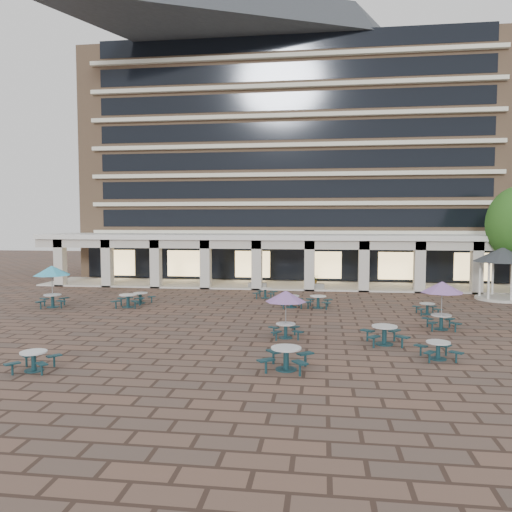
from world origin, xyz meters
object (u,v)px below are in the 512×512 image
object	(u,v)px
picnic_table_1	(34,359)
planter_left	(258,282)
picnic_table_3	(384,333)
planter_right	(315,284)
gazebo	(502,261)
picnic_table_2	(286,356)

from	to	relation	value
picnic_table_1	planter_left	size ratio (longest dim) A/B	1.18
picnic_table_3	planter_right	bearing A→B (deg)	93.32
picnic_table_3	planter_right	size ratio (longest dim) A/B	1.38
picnic_table_1	gazebo	size ratio (longest dim) A/B	0.45
picnic_table_3	picnic_table_1	bearing A→B (deg)	-164.06
picnic_table_1	planter_left	world-z (taller)	planter_left
picnic_table_3	planter_left	bearing A→B (deg)	107.00
picnic_table_1	gazebo	xyz separation A→B (m)	(23.00, 19.96, 2.32)
picnic_table_3	gazebo	xyz separation A→B (m)	(9.71, 14.20, 2.24)
picnic_table_3	gazebo	distance (m)	17.35
picnic_table_1	planter_right	size ratio (longest dim) A/B	1.18
picnic_table_1	planter_left	xyz separation A→B (m)	(5.27, 23.36, 0.14)
picnic_table_1	picnic_table_2	xyz separation A→B (m)	(9.21, 1.36, 0.07)
picnic_table_2	planter_left	bearing A→B (deg)	107.06
picnic_table_2	planter_left	size ratio (longest dim) A/B	1.38
planter_left	planter_right	xyz separation A→B (m)	(4.66, 0.00, -0.14)
picnic_table_1	planter_right	xyz separation A→B (m)	(9.93, 23.36, 0.00)
gazebo	planter_right	size ratio (longest dim) A/B	2.62
gazebo	picnic_table_3	bearing A→B (deg)	-124.37
gazebo	planter_right	world-z (taller)	gazebo
picnic_table_2	planter_left	distance (m)	22.35
picnic_table_2	picnic_table_1	bearing A→B (deg)	-164.68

